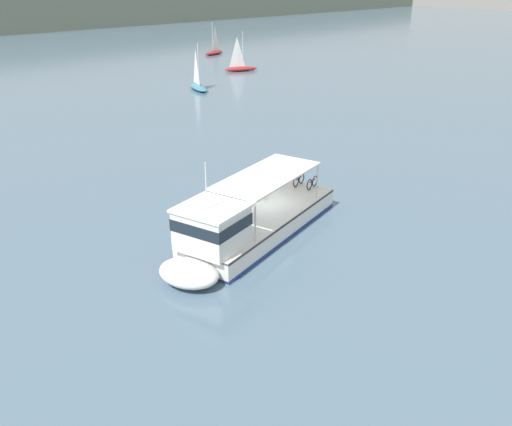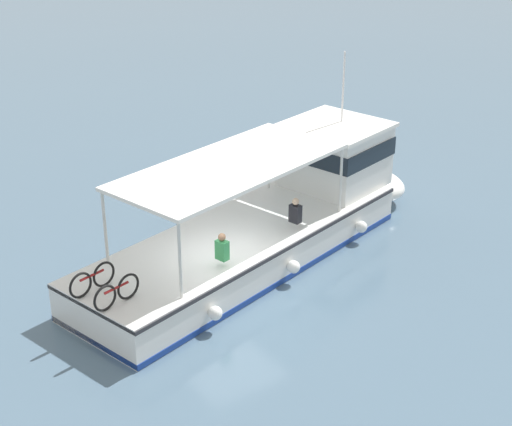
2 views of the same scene
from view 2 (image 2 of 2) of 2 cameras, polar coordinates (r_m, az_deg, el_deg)
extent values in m
plane|color=slate|center=(20.99, -2.06, -5.85)|extent=(400.00, 400.00, 0.00)
cube|color=white|center=(22.13, -1.01, -2.49)|extent=(11.25, 5.59, 1.10)
ellipsoid|color=white|center=(26.64, 7.89, 2.17)|extent=(2.82, 3.37, 1.01)
cube|color=navy|center=(22.34, -1.01, -3.52)|extent=(11.26, 5.63, 0.16)
cube|color=#2D2D33|center=(21.92, -1.02, -1.40)|extent=(11.26, 5.65, 0.10)
cube|color=white|center=(24.69, 5.78, 4.18)|extent=(3.15, 3.24, 1.90)
cube|color=#19232D|center=(24.58, 5.81, 4.90)|extent=(3.21, 3.32, 0.56)
cube|color=white|center=(24.36, 5.88, 6.40)|extent=(3.35, 3.44, 0.12)
cube|color=white|center=(20.75, -1.89, 3.46)|extent=(7.20, 4.40, 0.10)
cylinder|color=silver|center=(24.25, 0.96, 4.04)|extent=(0.08, 0.08, 2.00)
cylinder|color=silver|center=(22.73, 6.23, 2.43)|extent=(0.08, 0.08, 2.00)
cylinder|color=silver|center=(20.09, -11.01, -1.03)|extent=(0.08, 0.08, 2.00)
cylinder|color=silver|center=(18.23, -5.60, -3.48)|extent=(0.08, 0.08, 2.00)
cylinder|color=silver|center=(24.26, 6.41, 9.17)|extent=(0.06, 0.06, 2.20)
sphere|color=white|center=(23.63, 7.72, -1.01)|extent=(0.36, 0.36, 0.36)
sphere|color=white|center=(21.22, 2.77, -3.97)|extent=(0.36, 0.36, 0.36)
sphere|color=white|center=(19.20, -3.01, -7.35)|extent=(0.36, 0.36, 0.36)
torus|color=black|center=(19.29, -11.09, -4.43)|extent=(0.66, 0.21, 0.66)
torus|color=black|center=(18.93, -12.74, -5.19)|extent=(0.66, 0.21, 0.66)
cylinder|color=maroon|center=(19.05, -11.94, -4.49)|extent=(0.70, 0.22, 0.06)
torus|color=black|center=(18.67, -9.35, -5.33)|extent=(0.66, 0.21, 0.66)
torus|color=black|center=(18.30, -11.01, -6.14)|extent=(0.66, 0.21, 0.66)
cylinder|color=maroon|center=(18.42, -10.20, -5.41)|extent=(0.70, 0.22, 0.06)
cube|color=#338C4C|center=(19.78, -2.50, -2.73)|extent=(0.29, 0.36, 0.52)
sphere|color=#9E7051|center=(19.62, -2.52, -1.77)|extent=(0.20, 0.20, 0.20)
cube|color=black|center=(21.77, 2.90, -0.05)|extent=(0.29, 0.36, 0.52)
sphere|color=beige|center=(21.62, 2.92, 0.84)|extent=(0.20, 0.20, 0.20)
camera|label=1|loc=(46.08, 5.21, 27.39)|focal=38.40mm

